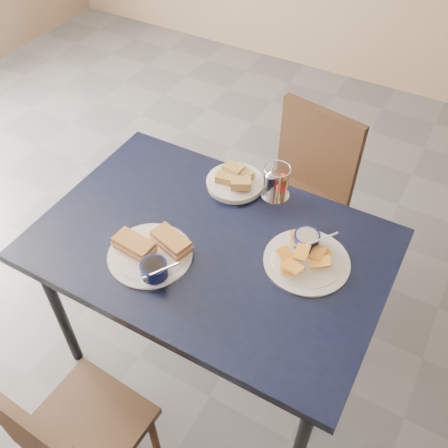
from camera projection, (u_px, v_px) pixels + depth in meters
The scene contains 8 objects.
ground at pixel (244, 340), 2.32m from camera, with size 6.00×6.00×0.00m, color #4E4E53.
dining_table at pixel (211, 254), 1.79m from camera, with size 1.22×0.81×0.75m.
chair_near at pixel (70, 435), 1.59m from camera, with size 0.38×0.36×0.76m.
chair_far at pixel (300, 184), 2.34m from camera, with size 0.47×0.45×0.85m.
sandwich_plate at pixel (152, 252), 1.68m from camera, with size 0.31×0.29×0.12m.
plantain_plate at pixel (307, 254), 1.68m from camera, with size 0.29×0.29×0.12m.
bread_basket at pixel (235, 181), 1.93m from camera, with size 0.22×0.22×0.07m.
condiment_caddy at pixel (275, 184), 1.87m from camera, with size 0.11×0.11×0.14m.
Camera 1 is at (0.51, -1.10, 2.05)m, focal length 40.00 mm.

